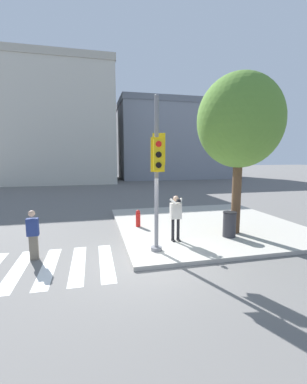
{
  "coord_description": "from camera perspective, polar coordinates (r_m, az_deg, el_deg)",
  "views": [
    {
      "loc": [
        -1.52,
        -7.2,
        3.17
      ],
      "look_at": [
        0.5,
        1.3,
        1.97
      ],
      "focal_mm": 24.0,
      "sensor_mm": 36.0,
      "label": 1
    }
  ],
  "objects": [
    {
      "name": "crosswalk_stripes",
      "position": [
        8.5,
        -27.97,
        -14.99
      ],
      "size": [
        5.36,
        2.9,
        0.01
      ],
      "color": "silver",
      "rests_on": "ground_plane"
    },
    {
      "name": "sidewalk_corner",
      "position": [
        12.22,
        11.47,
        -7.03
      ],
      "size": [
        8.0,
        8.0,
        0.13
      ],
      "color": "#ADA89E",
      "rests_on": "ground_plane"
    },
    {
      "name": "pedestrian_distant",
      "position": [
        8.8,
        -25.21,
        -8.4
      ],
      "size": [
        0.34,
        0.2,
        1.56
      ],
      "color": "#6B6051",
      "rests_on": "ground_plane"
    },
    {
      "name": "person_photographer",
      "position": [
        9.31,
        4.98,
        -4.88
      ],
      "size": [
        0.5,
        0.53,
        1.65
      ],
      "color": "black",
      "rests_on": "sidewalk_corner"
    },
    {
      "name": "fire_hydrant",
      "position": [
        11.29,
        -3.45,
        -5.87
      ],
      "size": [
        0.2,
        0.26,
        0.74
      ],
      "color": "red",
      "rests_on": "sidewalk_corner"
    },
    {
      "name": "street_tree",
      "position": [
        10.65,
        18.61,
        14.61
      ],
      "size": [
        3.24,
        3.24,
        6.18
      ],
      "color": "brown",
      "rests_on": "sidewalk_corner"
    },
    {
      "name": "building_left",
      "position": [
        36.88,
        -21.19,
        13.56
      ],
      "size": [
        15.08,
        13.69,
        14.32
      ],
      "color": "beige",
      "rests_on": "ground_plane"
    },
    {
      "name": "building_right",
      "position": [
        40.02,
        4.91,
        11.28
      ],
      "size": [
        17.2,
        10.05,
        11.14
      ],
      "color": "gray",
      "rests_on": "ground_plane"
    },
    {
      "name": "traffic_signal_pole",
      "position": [
        8.05,
        1.0,
        6.07
      ],
      "size": [
        0.67,
        1.3,
        4.92
      ],
      "color": "slate",
      "rests_on": "sidewalk_corner"
    },
    {
      "name": "trash_bin",
      "position": [
        10.27,
        16.51,
        -6.88
      ],
      "size": [
        0.51,
        0.51,
        0.97
      ],
      "color": "#2D2D33",
      "rests_on": "sidewalk_corner"
    },
    {
      "name": "ground_plane",
      "position": [
        8.01,
        -1.36,
        -15.48
      ],
      "size": [
        160.0,
        160.0,
        0.0
      ],
      "primitive_type": "plane",
      "color": "slate"
    }
  ]
}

